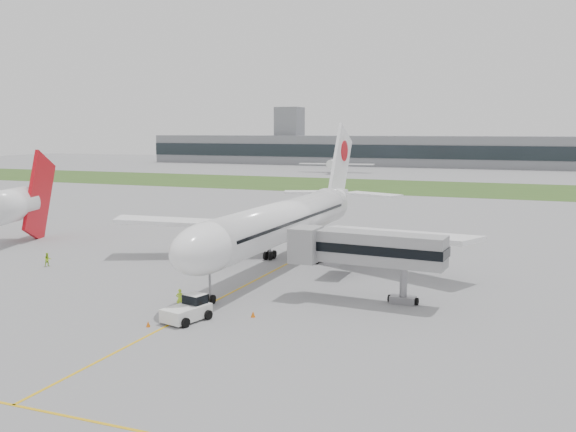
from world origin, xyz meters
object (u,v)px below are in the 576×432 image
at_px(airliner, 286,220).
at_px(ground_crew_near, 180,299).
at_px(pushback_tug, 189,309).
at_px(jet_bridge, 363,248).
at_px(neighbor_aircraft, 12,205).

xyz_separation_m(airliner, ground_crew_near, (-1.78, -22.51, -4.70)).
xyz_separation_m(pushback_tug, ground_crew_near, (-2.68, 2.89, -0.05)).
xyz_separation_m(airliner, jet_bridge, (13.37, -13.18, -0.43)).
xyz_separation_m(airliner, pushback_tug, (0.89, -25.40, -4.65)).
bearing_deg(jet_bridge, neighbor_aircraft, 171.97).
relative_size(jet_bridge, ground_crew_near, 8.05).
height_order(pushback_tug, neighbor_aircraft, neighbor_aircraft).
xyz_separation_m(airliner, neighbor_aircraft, (-43.40, -1.02, 0.09)).
height_order(airliner, jet_bridge, airliner).
relative_size(pushback_tug, ground_crew_near, 2.47).
bearing_deg(jet_bridge, ground_crew_near, -144.32).
bearing_deg(ground_crew_near, jet_bridge, -178.55).
relative_size(airliner, jet_bridge, 3.50).
bearing_deg(ground_crew_near, pushback_tug, 102.65).
relative_size(pushback_tug, neighbor_aircraft, 0.26).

